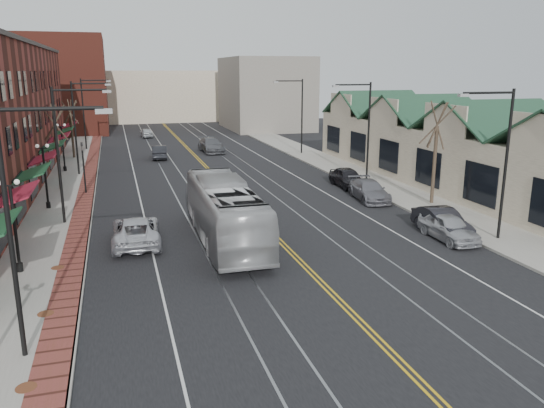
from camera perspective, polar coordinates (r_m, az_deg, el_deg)
ground at (r=20.94m, az=8.57°, el=-11.59°), size 160.00×160.00×0.00m
sidewalk_left at (r=38.25m, az=-21.69°, el=-0.41°), size 4.00×120.00×0.15m
sidewalk_right at (r=43.11m, az=11.88°, el=1.86°), size 4.00×120.00×0.15m
building_right at (r=45.85m, az=18.67°, el=4.98°), size 8.00×36.00×4.60m
backdrop_left at (r=87.36m, az=-22.12°, el=11.83°), size 14.00×18.00×14.00m
backdrop_mid at (r=102.42m, az=-12.14°, el=11.34°), size 22.00×14.00×9.00m
backdrop_right at (r=85.29m, az=-0.72°, el=11.80°), size 12.00×16.00×11.00m
streetlight_l_0 at (r=17.69m, az=-25.21°, el=-0.34°), size 3.33×0.25×8.00m
streetlight_l_1 at (r=33.35m, az=-21.38°, el=6.29°), size 3.33×0.25×8.00m
streetlight_l_2 at (r=49.23m, az=-19.99°, el=8.66°), size 3.33×0.25×8.00m
streetlight_l_3 at (r=65.17m, az=-19.27°, el=9.87°), size 3.33×0.25×8.00m
streetlight_r_0 at (r=30.27m, az=23.34°, el=5.39°), size 3.33×0.25×8.00m
streetlight_r_1 at (r=43.68m, az=9.85°, el=8.70°), size 3.33×0.25×8.00m
streetlight_r_2 at (r=58.41m, az=2.83°, el=10.22°), size 3.33×0.25×8.00m
lamppost_l_1 at (r=26.31m, az=-25.92°, el=-2.36°), size 0.84×0.28×4.27m
lamppost_l_2 at (r=37.89m, az=-23.18°, el=2.62°), size 0.84×0.28×4.27m
lamppost_l_3 at (r=51.65m, az=-21.56°, el=5.58°), size 0.84×0.28×4.27m
tree_left_near at (r=43.55m, az=-22.13°, el=5.85°), size 1.78×1.37×6.48m
tree_left_far at (r=59.42m, az=-20.76°, el=7.70°), size 1.66×1.28×6.02m
tree_right_mid at (r=37.66m, az=17.16°, el=5.47°), size 1.90×1.46×6.93m
manhole_near at (r=17.68m, az=-24.94°, el=-17.46°), size 0.60×0.60×0.02m
manhole_mid at (r=22.08m, az=-23.17°, el=-10.78°), size 0.60×0.60×0.02m
manhole_far at (r=26.69m, az=-22.04°, el=-6.36°), size 0.60×0.60×0.02m
traffic_signal at (r=41.60m, az=-19.62°, el=4.09°), size 0.18×0.15×3.80m
transit_bus at (r=28.70m, az=-5.07°, el=-0.84°), size 2.98×11.80×3.27m
parked_suv at (r=29.19m, az=-14.41°, el=-2.81°), size 2.62×5.40×1.48m
parked_car_a at (r=30.55m, az=18.45°, el=-2.38°), size 1.79×4.29×1.45m
parked_car_b at (r=31.40m, az=17.83°, el=-1.85°), size 1.84×4.59×1.49m
parked_car_c at (r=38.53m, az=10.41°, el=1.45°), size 2.52×5.06×1.41m
parked_car_d at (r=42.57m, az=8.15°, el=2.83°), size 1.90×4.55×1.54m
distant_car_left at (r=57.21m, az=-12.03°, el=5.48°), size 1.75×4.32×1.39m
distant_car_right at (r=60.81m, az=-6.55°, el=6.30°), size 2.55×5.63×1.60m
distant_car_far at (r=76.04m, az=-13.37°, el=7.46°), size 1.88×3.91×1.29m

